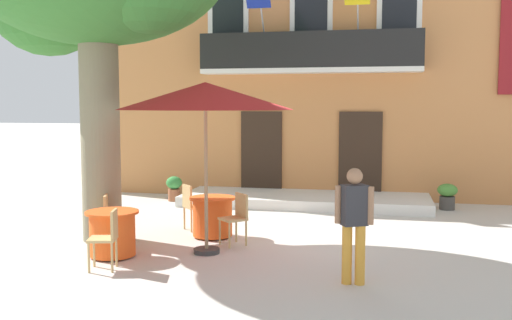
{
  "coord_description": "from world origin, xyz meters",
  "views": [
    {
      "loc": [
        2.03,
        -10.41,
        2.49
      ],
      "look_at": [
        -0.6,
        1.88,
        1.3
      ],
      "focal_mm": 41.42,
      "sensor_mm": 36.0,
      "label": 1
    }
  ],
  "objects_px": {
    "cafe_chair_middle_1": "(237,215)",
    "cafe_table_middle": "(213,217)",
    "cafe_table_near_tree": "(112,233)",
    "cafe_umbrella": "(205,97)",
    "cafe_chair_near_tree_0": "(107,235)",
    "cafe_chair_near_tree_1": "(112,216)",
    "pedestrian_near_entrance": "(354,219)",
    "cafe_chair_middle_0": "(192,204)",
    "ground_planter_left": "(174,187)",
    "ground_planter_right": "(447,195)"
  },
  "relations": [
    {
      "from": "cafe_chair_near_tree_1",
      "to": "cafe_umbrella",
      "type": "relative_size",
      "value": 0.31
    },
    {
      "from": "cafe_umbrella",
      "to": "pedestrian_near_entrance",
      "type": "distance_m",
      "value": 3.25
    },
    {
      "from": "cafe_chair_middle_0",
      "to": "cafe_umbrella",
      "type": "bearing_deg",
      "value": -64.42
    },
    {
      "from": "cafe_chair_middle_0",
      "to": "pedestrian_near_entrance",
      "type": "xyz_separation_m",
      "value": [
        3.29,
        -2.89,
        0.38
      ]
    },
    {
      "from": "cafe_chair_middle_0",
      "to": "ground_planter_right",
      "type": "xyz_separation_m",
      "value": [
        5.19,
        3.47,
        -0.18
      ]
    },
    {
      "from": "cafe_chair_near_tree_0",
      "to": "pedestrian_near_entrance",
      "type": "bearing_deg",
      "value": 0.74
    },
    {
      "from": "cafe_chair_middle_0",
      "to": "cafe_chair_middle_1",
      "type": "height_order",
      "value": "same"
    },
    {
      "from": "cafe_chair_near_tree_0",
      "to": "cafe_umbrella",
      "type": "bearing_deg",
      "value": 47.3
    },
    {
      "from": "cafe_umbrella",
      "to": "cafe_chair_middle_0",
      "type": "bearing_deg",
      "value": 115.58
    },
    {
      "from": "cafe_umbrella",
      "to": "cafe_chair_middle_1",
      "type": "bearing_deg",
      "value": 63.56
    },
    {
      "from": "cafe_chair_middle_1",
      "to": "pedestrian_near_entrance",
      "type": "bearing_deg",
      "value": -41.76
    },
    {
      "from": "cafe_table_near_tree",
      "to": "ground_planter_right",
      "type": "distance_m",
      "value": 8.14
    },
    {
      "from": "ground_planter_right",
      "to": "pedestrian_near_entrance",
      "type": "height_order",
      "value": "pedestrian_near_entrance"
    },
    {
      "from": "cafe_chair_near_tree_0",
      "to": "pedestrian_near_entrance",
      "type": "height_order",
      "value": "pedestrian_near_entrance"
    },
    {
      "from": "cafe_chair_middle_1",
      "to": "cafe_table_middle",
      "type": "bearing_deg",
      "value": 140.66
    },
    {
      "from": "cafe_umbrella",
      "to": "ground_planter_right",
      "type": "xyz_separation_m",
      "value": [
        4.38,
        5.14,
        -2.26
      ]
    },
    {
      "from": "cafe_table_near_tree",
      "to": "ground_planter_left",
      "type": "distance_m",
      "value": 5.62
    },
    {
      "from": "ground_planter_right",
      "to": "pedestrian_near_entrance",
      "type": "xyz_separation_m",
      "value": [
        -1.9,
        -6.36,
        0.57
      ]
    },
    {
      "from": "pedestrian_near_entrance",
      "to": "cafe_table_middle",
      "type": "bearing_deg",
      "value": 138.75
    },
    {
      "from": "cafe_umbrella",
      "to": "ground_planter_right",
      "type": "height_order",
      "value": "cafe_umbrella"
    },
    {
      "from": "pedestrian_near_entrance",
      "to": "cafe_chair_middle_0",
      "type": "bearing_deg",
      "value": 138.71
    },
    {
      "from": "cafe_chair_middle_0",
      "to": "cafe_chair_near_tree_0",
      "type": "bearing_deg",
      "value": -97.07
    },
    {
      "from": "cafe_chair_near_tree_1",
      "to": "pedestrian_near_entrance",
      "type": "bearing_deg",
      "value": -17.47
    },
    {
      "from": "cafe_chair_near_tree_1",
      "to": "cafe_chair_middle_0",
      "type": "bearing_deg",
      "value": 58.34
    },
    {
      "from": "cafe_table_near_tree",
      "to": "cafe_umbrella",
      "type": "bearing_deg",
      "value": 21.29
    },
    {
      "from": "cafe_chair_middle_1",
      "to": "ground_planter_left",
      "type": "height_order",
      "value": "cafe_chair_middle_1"
    },
    {
      "from": "cafe_table_near_tree",
      "to": "cafe_chair_middle_0",
      "type": "distance_m",
      "value": 2.32
    },
    {
      "from": "cafe_chair_middle_1",
      "to": "cafe_umbrella",
      "type": "distance_m",
      "value": 2.22
    },
    {
      "from": "cafe_table_near_tree",
      "to": "cafe_table_middle",
      "type": "distance_m",
      "value": 2.1
    },
    {
      "from": "cafe_table_middle",
      "to": "ground_planter_right",
      "type": "height_order",
      "value": "cafe_table_middle"
    },
    {
      "from": "cafe_chair_middle_1",
      "to": "cafe_chair_near_tree_0",
      "type": "bearing_deg",
      "value": -127.65
    },
    {
      "from": "cafe_table_near_tree",
      "to": "pedestrian_near_entrance",
      "type": "distance_m",
      "value": 4.01
    },
    {
      "from": "cafe_chair_middle_0",
      "to": "pedestrian_near_entrance",
      "type": "bearing_deg",
      "value": -41.29
    },
    {
      "from": "cafe_chair_middle_0",
      "to": "ground_planter_right",
      "type": "height_order",
      "value": "cafe_chair_middle_0"
    },
    {
      "from": "cafe_chair_near_tree_0",
      "to": "cafe_chair_middle_1",
      "type": "xyz_separation_m",
      "value": [
        1.51,
        1.96,
        0.0
      ]
    },
    {
      "from": "cafe_umbrella",
      "to": "cafe_chair_near_tree_0",
      "type": "bearing_deg",
      "value": -132.7
    },
    {
      "from": "cafe_chair_middle_1",
      "to": "pedestrian_near_entrance",
      "type": "xyz_separation_m",
      "value": [
        2.14,
        -1.91,
        0.38
      ]
    },
    {
      "from": "cafe_table_near_tree",
      "to": "cafe_umbrella",
      "type": "xyz_separation_m",
      "value": [
        1.43,
        0.56,
        2.22
      ]
    },
    {
      "from": "cafe_chair_middle_1",
      "to": "cafe_umbrella",
      "type": "height_order",
      "value": "cafe_umbrella"
    },
    {
      "from": "cafe_table_middle",
      "to": "pedestrian_near_entrance",
      "type": "bearing_deg",
      "value": -41.25
    },
    {
      "from": "cafe_chair_near_tree_0",
      "to": "cafe_chair_near_tree_1",
      "type": "bearing_deg",
      "value": 113.2
    },
    {
      "from": "cafe_table_middle",
      "to": "cafe_chair_near_tree_1",
      "type": "bearing_deg",
      "value": -145.31
    },
    {
      "from": "ground_planter_right",
      "to": "pedestrian_near_entrance",
      "type": "bearing_deg",
      "value": -106.6
    },
    {
      "from": "cafe_chair_near_tree_0",
      "to": "cafe_chair_middle_0",
      "type": "xyz_separation_m",
      "value": [
        0.36,
        2.94,
        0.0
      ]
    },
    {
      "from": "cafe_chair_near_tree_1",
      "to": "ground_planter_right",
      "type": "xyz_separation_m",
      "value": [
        6.14,
        5.02,
        -0.18
      ]
    },
    {
      "from": "cafe_chair_middle_1",
      "to": "ground_planter_right",
      "type": "distance_m",
      "value": 6.01
    },
    {
      "from": "cafe_table_near_tree",
      "to": "ground_planter_left",
      "type": "height_order",
      "value": "cafe_table_near_tree"
    },
    {
      "from": "cafe_chair_near_tree_1",
      "to": "cafe_chair_middle_0",
      "type": "distance_m",
      "value": 1.82
    },
    {
      "from": "cafe_chair_middle_0",
      "to": "cafe_umbrella",
      "type": "distance_m",
      "value": 2.79
    },
    {
      "from": "cafe_table_middle",
      "to": "ground_planter_left",
      "type": "xyz_separation_m",
      "value": [
        -2.14,
        3.81,
        -0.03
      ]
    }
  ]
}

